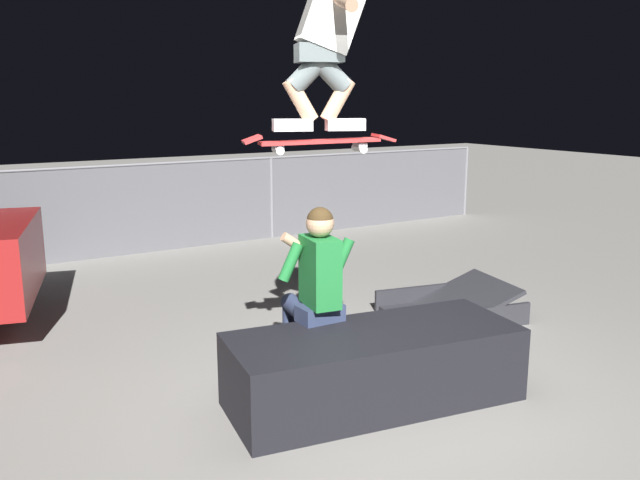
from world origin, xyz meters
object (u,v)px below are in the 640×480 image
(ledge_box_main, at_px, (373,367))
(person_sitting_on_ledge, at_px, (314,285))
(kicker_ramp, at_px, (450,310))
(skateboard, at_px, (319,142))
(skater_airborne, at_px, (328,35))

(ledge_box_main, height_order, person_sitting_on_ledge, person_sitting_on_ledge)
(kicker_ramp, bearing_deg, person_sitting_on_ledge, -162.31)
(skateboard, xyz_separation_m, kicker_ramp, (1.99, 0.81, -1.75))
(ledge_box_main, distance_m, person_sitting_on_ledge, 0.73)
(ledge_box_main, relative_size, person_sitting_on_ledge, 1.50)
(skater_airborne, bearing_deg, skateboard, 161.29)
(skater_airborne, xyz_separation_m, kicker_ramp, (1.94, 0.82, -2.43))
(skateboard, bearing_deg, kicker_ramp, 22.07)
(person_sitting_on_ledge, height_order, skateboard, skateboard)
(skateboard, height_order, skater_airborne, skater_airborne)
(ledge_box_main, bearing_deg, skateboard, 131.93)
(skateboard, relative_size, skater_airborne, 0.92)
(ledge_box_main, height_order, kicker_ramp, ledge_box_main)
(person_sitting_on_ledge, bearing_deg, skateboard, -111.53)
(ledge_box_main, distance_m, skateboard, 1.61)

